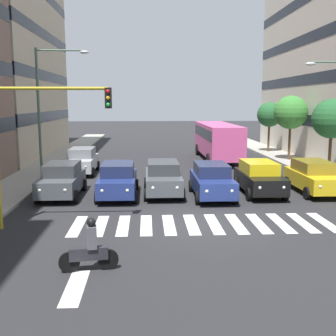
# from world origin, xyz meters

# --- Properties ---
(ground_plane) EXTENTS (180.00, 180.00, 0.00)m
(ground_plane) POSITION_xyz_m (0.00, 0.00, 0.00)
(ground_plane) COLOR #262628
(crosswalk_markings) EXTENTS (10.35, 2.80, 0.01)m
(crosswalk_markings) POSITION_xyz_m (-0.00, 0.00, 0.00)
(crosswalk_markings) COLOR silver
(crosswalk_markings) RESTS_ON ground_plane
(lane_arrow_1) EXTENTS (0.50, 2.20, 0.01)m
(lane_arrow_1) POSITION_xyz_m (4.11, 5.50, 0.00)
(lane_arrow_1) COLOR silver
(lane_arrow_1) RESTS_ON ground_plane
(car_0) EXTENTS (2.02, 4.44, 1.72)m
(car_0) POSITION_xyz_m (-6.66, -5.42, 0.89)
(car_0) COLOR gold
(car_0) RESTS_ON ground_plane
(car_1) EXTENTS (2.02, 4.44, 1.72)m
(car_1) POSITION_xyz_m (-3.70, -5.31, 0.89)
(car_1) COLOR black
(car_1) RESTS_ON ground_plane
(car_2) EXTENTS (2.02, 4.44, 1.72)m
(car_2) POSITION_xyz_m (-1.08, -4.67, 0.89)
(car_2) COLOR navy
(car_2) RESTS_ON ground_plane
(car_3) EXTENTS (2.02, 4.44, 1.72)m
(car_3) POSITION_xyz_m (1.36, -5.51, 0.89)
(car_3) COLOR #474C51
(car_3) RESTS_ON ground_plane
(car_4) EXTENTS (2.02, 4.44, 1.72)m
(car_4) POSITION_xyz_m (3.69, -5.04, 0.89)
(car_4) COLOR navy
(car_4) RESTS_ON ground_plane
(car_5) EXTENTS (2.02, 4.44, 1.72)m
(car_5) POSITION_xyz_m (6.55, -5.25, 0.89)
(car_5) COLOR #474C51
(car_5) RESTS_ON ground_plane
(car_row2_0) EXTENTS (2.02, 4.44, 1.72)m
(car_row2_0) POSITION_xyz_m (6.60, -12.21, 0.89)
(car_row2_0) COLOR #B2B7BC
(car_row2_0) RESTS_ON ground_plane
(bus_behind_traffic) EXTENTS (2.78, 10.50, 3.00)m
(bus_behind_traffic) POSITION_xyz_m (-3.70, -18.45, 1.86)
(bus_behind_traffic) COLOR #DB5193
(bus_behind_traffic) RESTS_ON ground_plane
(motorcycle_with_rider) EXTENTS (1.70, 0.41, 1.57)m
(motorcycle_with_rider) POSITION_xyz_m (3.86, 4.41, 0.65)
(motorcycle_with_rider) COLOR black
(motorcycle_with_rider) RESTS_ON ground_plane
(traffic_light_gantry) EXTENTS (4.42, 0.36, 5.50)m
(traffic_light_gantry) POSITION_xyz_m (6.56, 0.18, 3.71)
(traffic_light_gantry) COLOR #AD991E
(traffic_light_gantry) RESTS_ON ground_plane
(street_lamp_right) EXTENTS (3.26, 0.28, 7.89)m
(street_lamp_right) POSITION_xyz_m (8.32, -10.29, 4.96)
(street_lamp_right) COLOR #4C6B56
(street_lamp_right) RESTS_ON sidewalk_right
(street_tree_1) EXTENTS (2.52, 2.52, 4.87)m
(street_tree_1) POSITION_xyz_m (-9.52, -9.93, 3.75)
(street_tree_1) COLOR #513823
(street_tree_1) RESTS_ON sidewalk_left
(street_tree_2) EXTENTS (2.69, 2.69, 5.17)m
(street_tree_2) POSITION_xyz_m (-9.41, -17.19, 3.97)
(street_tree_2) COLOR #513823
(street_tree_2) RESTS_ON sidewalk_left
(street_tree_3) EXTENTS (2.33, 2.33, 4.65)m
(street_tree_3) POSITION_xyz_m (-9.40, -22.94, 3.61)
(street_tree_3) COLOR #513823
(street_tree_3) RESTS_ON sidewalk_left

